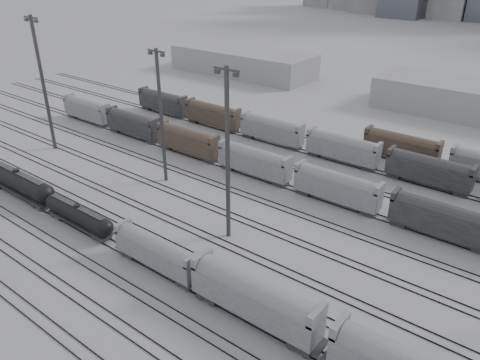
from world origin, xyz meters
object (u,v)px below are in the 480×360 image
Objects in this scene: tank_car_a at (18,181)px; hopper_car_a at (157,251)px; light_mast_c at (228,153)px; hopper_car_b at (255,297)px; light_mast_a at (43,82)px; tank_car_b at (78,215)px.

tank_car_a is 1.43× the size of hopper_car_a.
hopper_car_b is at bearing -41.79° from light_mast_c.
light_mast_a is 51.20m from light_mast_c.
light_mast_a is 1.08× the size of light_mast_c.
light_mast_a reaches higher than hopper_car_a.
light_mast_a is at bearing 132.18° from tank_car_a.
hopper_car_b is at bearing -13.84° from light_mast_a.
light_mast_c is (19.58, 12.20, 11.30)m from tank_car_b.
hopper_car_b is 67.53m from light_mast_a.
tank_car_a is 1.25× the size of tank_car_b.
tank_car_b is 1.14× the size of hopper_car_a.
tank_car_a is at bearing 180.00° from tank_car_b.
light_mast_c is at bearing 79.32° from hopper_car_a.
hopper_car_a is 52.58m from light_mast_a.
tank_car_a is 24.52m from light_mast_a.
tank_car_a is at bearing -47.82° from light_mast_a.
hopper_car_b is 0.65× the size of light_mast_c.
tank_car_a is at bearing 180.00° from hopper_car_b.
hopper_car_a is 0.83× the size of hopper_car_b.
light_mast_c reaches higher than hopper_car_a.
light_mast_c reaches higher than tank_car_b.
tank_car_a is 34.31m from hopper_car_a.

